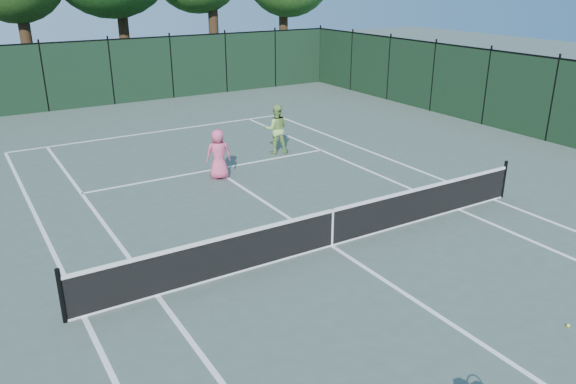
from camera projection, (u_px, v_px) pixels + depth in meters
ground at (332, 246)px, 12.79m from camera, size 90.00×90.00×0.00m
sideline_doubles_left at (84, 316)px, 10.11m from camera, size 0.10×23.77×0.01m
sideline_doubles_right at (494, 199)px, 15.46m from camera, size 0.10×23.77×0.01m
sideline_singles_left at (157, 296)px, 10.78m from camera, size 0.10×23.77×0.01m
sideline_singles_right at (459, 209)px, 14.79m from camera, size 0.10×23.77×0.01m
baseline_far at (157, 132)px, 22.26m from camera, size 10.97×0.10×0.01m
service_line_far at (215, 169)px, 17.88m from camera, size 8.23×0.10×0.01m
center_service_line at (332, 246)px, 12.78m from camera, size 0.10×12.80×0.01m
tennis_net at (332, 227)px, 12.61m from camera, size 11.69×0.09×1.06m
fence_far at (111, 73)px, 26.60m from camera, size 24.00×0.05×3.00m
player_pink at (218, 154)px, 16.83m from camera, size 0.85×0.68×1.53m
player_green at (276, 129)px, 19.29m from camera, size 1.02×0.92×1.70m
loose_ball_midcourt at (568, 326)px, 9.79m from camera, size 0.07×0.07×0.07m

